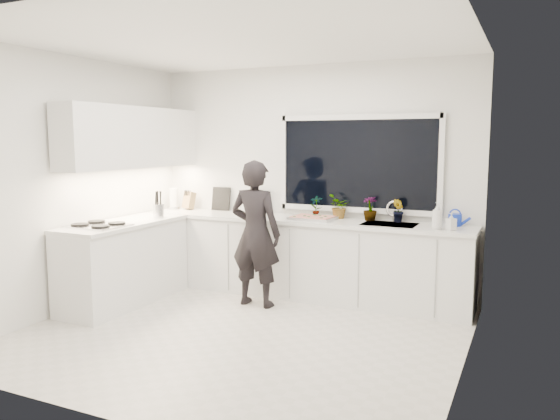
% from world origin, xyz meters
% --- Properties ---
extents(floor, '(4.00, 3.50, 0.02)m').
position_xyz_m(floor, '(0.00, 0.00, -0.01)').
color(floor, beige).
rests_on(floor, ground).
extents(wall_back, '(4.00, 0.02, 2.70)m').
position_xyz_m(wall_back, '(0.00, 1.76, 1.35)').
color(wall_back, white).
rests_on(wall_back, ground).
extents(wall_left, '(0.02, 3.50, 2.70)m').
position_xyz_m(wall_left, '(-2.01, 0.00, 1.35)').
color(wall_left, white).
rests_on(wall_left, ground).
extents(wall_right, '(0.02, 3.50, 2.70)m').
position_xyz_m(wall_right, '(2.01, 0.00, 1.35)').
color(wall_right, white).
rests_on(wall_right, ground).
extents(ceiling, '(4.00, 3.50, 0.02)m').
position_xyz_m(ceiling, '(0.00, 0.00, 2.71)').
color(ceiling, white).
rests_on(ceiling, wall_back).
extents(window, '(1.80, 0.02, 1.00)m').
position_xyz_m(window, '(0.60, 1.73, 1.55)').
color(window, black).
rests_on(window, wall_back).
extents(base_cabinets_back, '(3.92, 0.58, 0.88)m').
position_xyz_m(base_cabinets_back, '(0.00, 1.45, 0.44)').
color(base_cabinets_back, white).
rests_on(base_cabinets_back, floor).
extents(base_cabinets_left, '(0.58, 1.60, 0.88)m').
position_xyz_m(base_cabinets_left, '(-1.67, 0.35, 0.44)').
color(base_cabinets_left, white).
rests_on(base_cabinets_left, floor).
extents(countertop_back, '(3.94, 0.62, 0.04)m').
position_xyz_m(countertop_back, '(0.00, 1.44, 0.90)').
color(countertop_back, silver).
rests_on(countertop_back, base_cabinets_back).
extents(countertop_left, '(0.62, 1.60, 0.04)m').
position_xyz_m(countertop_left, '(-1.67, 0.35, 0.90)').
color(countertop_left, silver).
rests_on(countertop_left, base_cabinets_left).
extents(upper_cabinets, '(0.34, 2.10, 0.70)m').
position_xyz_m(upper_cabinets, '(-1.79, 0.70, 1.85)').
color(upper_cabinets, white).
rests_on(upper_cabinets, wall_left).
extents(sink, '(0.58, 0.42, 0.14)m').
position_xyz_m(sink, '(1.05, 1.45, 0.87)').
color(sink, silver).
rests_on(sink, countertop_back).
extents(faucet, '(0.03, 0.03, 0.22)m').
position_xyz_m(faucet, '(1.05, 1.65, 1.03)').
color(faucet, silver).
rests_on(faucet, countertop_back).
extents(stovetop, '(0.56, 0.48, 0.03)m').
position_xyz_m(stovetop, '(-1.69, -0.00, 0.94)').
color(stovetop, black).
rests_on(stovetop, countertop_left).
extents(person, '(0.59, 0.39, 1.61)m').
position_xyz_m(person, '(-0.29, 0.89, 0.80)').
color(person, black).
rests_on(person, floor).
extents(pizza_tray, '(0.52, 0.40, 0.03)m').
position_xyz_m(pizza_tray, '(0.17, 1.42, 0.94)').
color(pizza_tray, silver).
rests_on(pizza_tray, countertop_back).
extents(pizza, '(0.47, 0.35, 0.01)m').
position_xyz_m(pizza, '(0.17, 1.42, 0.95)').
color(pizza, red).
rests_on(pizza, pizza_tray).
extents(watering_can, '(0.14, 0.14, 0.13)m').
position_xyz_m(watering_can, '(1.71, 1.61, 0.98)').
color(watering_can, '#132FB5').
rests_on(watering_can, countertop_back).
extents(paper_towel_roll, '(0.12, 0.12, 0.26)m').
position_xyz_m(paper_towel_roll, '(-1.85, 1.55, 1.05)').
color(paper_towel_roll, silver).
rests_on(paper_towel_roll, countertop_back).
extents(knife_block, '(0.15, 0.13, 0.22)m').
position_xyz_m(knife_block, '(-1.64, 1.59, 1.03)').
color(knife_block, olive).
rests_on(knife_block, countertop_back).
extents(utensil_crock, '(0.17, 0.17, 0.16)m').
position_xyz_m(utensil_crock, '(-1.52, 0.80, 1.00)').
color(utensil_crock, silver).
rests_on(utensil_crock, countertop_left).
extents(picture_frame_large, '(0.22, 0.08, 0.28)m').
position_xyz_m(picture_frame_large, '(-0.64, 1.69, 1.06)').
color(picture_frame_large, black).
rests_on(picture_frame_large, countertop_back).
extents(picture_frame_small, '(0.25, 0.03, 0.30)m').
position_xyz_m(picture_frame_small, '(-1.21, 1.69, 1.07)').
color(picture_frame_small, black).
rests_on(picture_frame_small, countertop_back).
extents(herb_plants, '(1.14, 0.28, 0.28)m').
position_xyz_m(herb_plants, '(0.57, 1.61, 1.06)').
color(herb_plants, '#26662D').
rests_on(herb_plants, countertop_back).
extents(soap_bottles, '(0.26, 0.13, 0.28)m').
position_xyz_m(soap_bottles, '(1.61, 1.30, 1.04)').
color(soap_bottles, '#D8BF66').
rests_on(soap_bottles, countertop_back).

